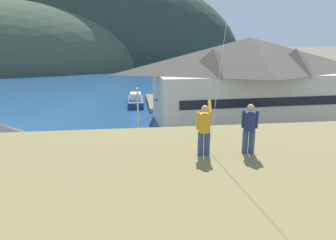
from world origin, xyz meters
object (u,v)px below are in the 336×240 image
(moored_boat_wharfside, at_px, (136,101))
(parked_car_mid_row_far, at_px, (82,200))
(harbor_lodge, at_px, (248,78))
(person_kite_flyer, at_px, (204,128))
(wharf_dock, at_px, (157,102))
(moored_boat_outer_mooring, at_px, (179,103))
(person_companion, at_px, (249,127))
(storage_shed_near_lot, at_px, (1,159))
(parked_car_lone_by_shed, at_px, (154,161))
(storage_shed_waterside, at_px, (179,107))
(parked_car_mid_row_center, at_px, (187,199))
(parking_light_pole, at_px, (138,118))

(moored_boat_wharfside, relative_size, parked_car_mid_row_far, 1.87)
(harbor_lodge, height_order, parked_car_mid_row_far, harbor_lodge)
(moored_boat_wharfside, xyz_separation_m, person_kite_flyer, (1.74, -42.16, 7.71))
(wharf_dock, distance_m, moored_boat_outer_mooring, 4.25)
(harbor_lodge, distance_m, wharf_dock, 17.59)
(parked_car_mid_row_far, relative_size, person_companion, 2.44)
(storage_shed_near_lot, xyz_separation_m, person_companion, (13.42, -12.04, 5.49))
(moored_boat_wharfside, height_order, moored_boat_outer_mooring, same)
(wharf_dock, distance_m, parked_car_mid_row_far, 34.07)
(storage_shed_near_lot, bearing_deg, wharf_dock, 65.45)
(storage_shed_near_lot, distance_m, parked_car_lone_by_shed, 11.68)
(moored_boat_wharfside, distance_m, parked_car_lone_by_shed, 27.40)
(storage_shed_waterside, bearing_deg, wharf_dock, 98.29)
(parked_car_mid_row_center, distance_m, parked_car_mid_row_far, 6.86)
(moored_boat_wharfside, xyz_separation_m, parked_car_mid_row_far, (-4.08, -33.26, 0.34))
(wharf_dock, relative_size, parking_light_pole, 1.85)
(parking_light_pole, bearing_deg, parked_car_mid_row_center, -74.34)
(storage_shed_waterside, height_order, person_companion, person_companion)
(parked_car_mid_row_far, bearing_deg, storage_shed_near_lot, 152.56)
(moored_boat_wharfside, bearing_deg, parked_car_mid_row_far, -96.99)
(storage_shed_near_lot, bearing_deg, parked_car_mid_row_center, -16.85)
(storage_shed_waterside, distance_m, wharf_dock, 13.13)
(parked_car_mid_row_far, xyz_separation_m, person_kite_flyer, (5.82, -8.90, 7.37))
(moored_boat_outer_mooring, relative_size, parking_light_pole, 1.03)
(parked_car_mid_row_far, bearing_deg, moored_boat_wharfside, 83.01)
(storage_shed_waterside, relative_size, parked_car_mid_row_far, 1.22)
(storage_shed_waterside, relative_size, moored_boat_wharfside, 0.65)
(wharf_dock, distance_m, parking_light_pole, 24.28)
(storage_shed_near_lot, relative_size, storage_shed_waterside, 1.30)
(moored_boat_outer_mooring, xyz_separation_m, person_companion, (-3.74, -39.62, 7.70))
(storage_shed_waterside, relative_size, parking_light_pole, 0.78)
(storage_shed_waterside, relative_size, person_kite_flyer, 2.79)
(harbor_lodge, distance_m, parked_car_mid_row_center, 25.30)
(person_companion, bearing_deg, parking_light_pole, 100.62)
(parked_car_mid_row_center, bearing_deg, storage_shed_waterside, 82.57)
(wharf_dock, relative_size, moored_boat_wharfside, 1.55)
(parked_car_mid_row_far, bearing_deg, harbor_lodge, 47.78)
(moored_boat_outer_mooring, distance_m, parked_car_lone_by_shed, 25.53)
(parking_light_pole, bearing_deg, wharf_dock, 81.01)
(wharf_dock, height_order, parking_light_pole, parking_light_pole)
(moored_boat_wharfside, bearing_deg, person_kite_flyer, -87.64)
(moored_boat_outer_mooring, bearing_deg, storage_shed_near_lot, -121.89)
(moored_boat_outer_mooring, bearing_deg, person_kite_flyer, -97.65)
(moored_boat_outer_mooring, bearing_deg, parked_car_mid_row_far, -109.93)
(person_kite_flyer, bearing_deg, harbor_lodge, 66.20)
(harbor_lodge, bearing_deg, parked_car_mid_row_far, -132.22)
(storage_shed_waterside, xyz_separation_m, parked_car_lone_by_shed, (-4.40, -14.47, -1.40))
(parking_light_pole, bearing_deg, person_companion, -79.38)
(harbor_lodge, bearing_deg, storage_shed_near_lot, -144.58)
(storage_shed_near_lot, distance_m, wharf_dock, 33.14)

